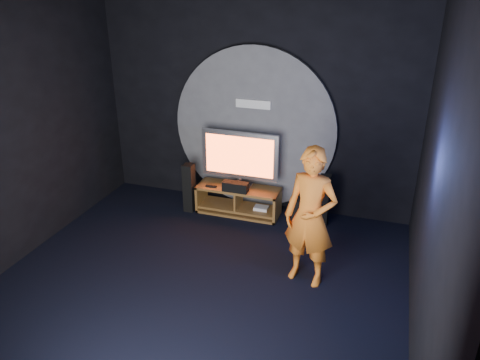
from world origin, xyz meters
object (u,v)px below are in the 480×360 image
at_px(tv, 240,157).
at_px(player, 310,218).
at_px(tower_speaker_left, 189,188).
at_px(media_console, 239,202).
at_px(subwoofer, 303,208).
at_px(tower_speaker_right, 324,200).

relative_size(tv, player, 0.69).
relative_size(tower_speaker_left, player, 0.46).
distance_m(tv, player, 2.04).
relative_size(media_console, tower_speaker_left, 1.64).
height_order(media_console, subwoofer, media_console).
bearing_deg(tower_speaker_right, subwoofer, 163.92).
relative_size(media_console, tower_speaker_right, 1.64).
bearing_deg(tv, tower_speaker_left, -163.86).
relative_size(media_console, subwoofer, 3.89).
xyz_separation_m(media_console, subwoofer, (1.01, 0.16, -0.03)).
height_order(tower_speaker_right, player, player).
distance_m(tower_speaker_right, player, 1.57).
xyz_separation_m(tv, player, (1.38, -1.49, -0.06)).
relative_size(tower_speaker_right, player, 0.46).
distance_m(media_console, subwoofer, 1.03).
bearing_deg(subwoofer, tv, -175.02).
height_order(media_console, tv, tv).
height_order(tower_speaker_left, player, player).
height_order(tower_speaker_left, tower_speaker_right, same).
bearing_deg(tv, media_console, -83.72).
relative_size(tower_speaker_right, subwoofer, 2.36).
height_order(media_console, tower_speaker_left, tower_speaker_left).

